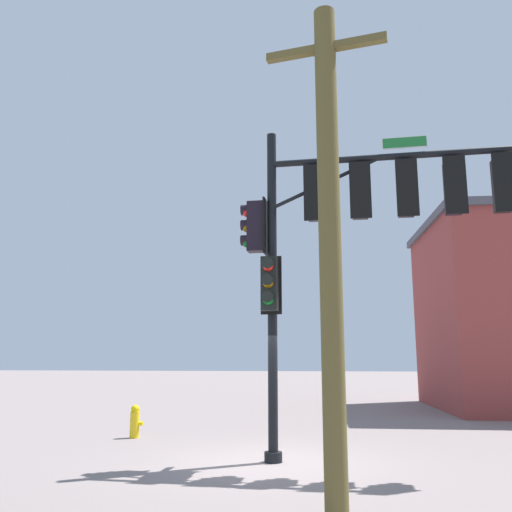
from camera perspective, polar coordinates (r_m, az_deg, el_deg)
The scene contains 4 objects.
ground_plane at distance 11.41m, azimuth 1.86°, elevation -21.16°, with size 120.00×120.00×0.00m, color gray.
signal_pole_assembly at distance 11.40m, azimuth 10.02°, elevation 3.71°, with size 5.86×1.16×6.94m.
utility_pole at distance 7.46m, azimuth 7.90°, elevation 1.90°, with size 1.78×0.52×7.19m.
fire_hydrant at distance 14.81m, azimuth -12.80°, elevation -16.84°, with size 0.33×0.24×0.83m.
Camera 1 is at (0.77, -11.18, 2.11)m, focal length 37.46 mm.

